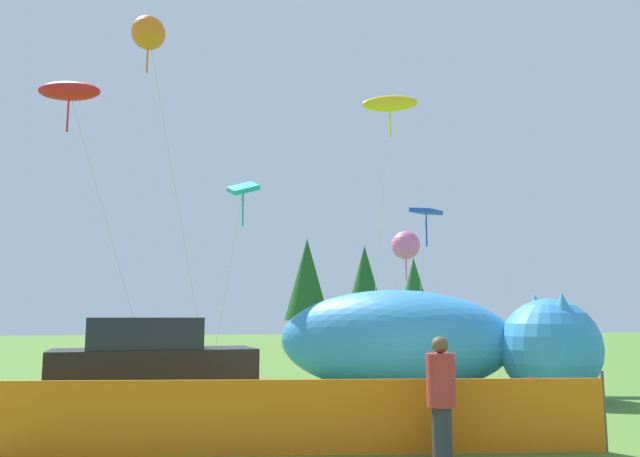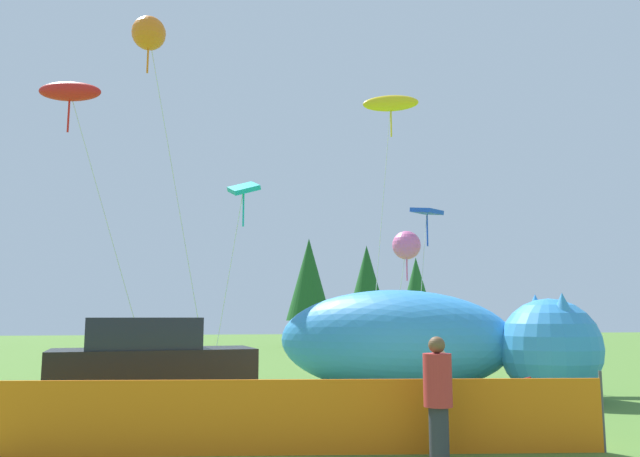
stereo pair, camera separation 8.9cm
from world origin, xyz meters
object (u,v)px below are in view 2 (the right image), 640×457
at_px(kite_teal_diamond, 243,191).
at_px(kite_yellow_hero, 391,104).
at_px(folding_chair, 535,401).
at_px(spectator_in_red_shirt, 438,397).
at_px(kite_orange_flower, 149,34).
at_px(parked_car, 151,366).
at_px(spectator_in_grey_shirt, 440,399).
at_px(kite_red_lizard, 70,93).
at_px(kite_pink_octopus, 406,245).
at_px(kite_blue_box, 427,214).
at_px(inflatable_cat, 422,345).

bearing_deg(kite_teal_diamond, kite_yellow_hero, 10.15).
bearing_deg(kite_teal_diamond, folding_chair, -64.70).
xyz_separation_m(spectator_in_red_shirt, kite_orange_flower, (-5.00, 10.94, 9.83)).
relative_size(parked_car, spectator_in_grey_shirt, 2.80).
distance_m(spectator_in_grey_shirt, kite_red_lizard, 15.50).
bearing_deg(parked_car, folding_chair, -33.19).
bearing_deg(kite_yellow_hero, kite_red_lizard, -169.42).
xyz_separation_m(kite_orange_flower, kite_pink_octopus, (9.16, 2.55, -6.18)).
bearing_deg(kite_blue_box, spectator_in_grey_shirt, -110.03).
xyz_separation_m(inflatable_cat, spectator_in_red_shirt, (-2.71, -8.05, -0.31)).
bearing_deg(kite_pink_octopus, inflatable_cat, -104.89).
xyz_separation_m(parked_car, kite_red_lizard, (-3.13, 5.51, 7.93)).
bearing_deg(spectator_in_red_shirt, kite_red_lizard, 122.61).
height_order(kite_red_lizard, kite_yellow_hero, kite_yellow_hero).
bearing_deg(parked_car, kite_red_lizard, 112.33).
height_order(kite_orange_flower, kite_red_lizard, kite_orange_flower).
distance_m(spectator_in_grey_shirt, kite_blue_box, 14.42).
bearing_deg(spectator_in_red_shirt, kite_pink_octopus, 72.89).
height_order(spectator_in_red_shirt, kite_yellow_hero, kite_yellow_hero).
distance_m(kite_teal_diamond, kite_pink_octopus, 6.32).
bearing_deg(kite_blue_box, folding_chair, -100.85).
bearing_deg(kite_pink_octopus, parked_car, -138.01).
relative_size(folding_chair, kite_red_lizard, 0.10).
bearing_deg(spectator_in_red_shirt, kite_blue_box, 69.81).
distance_m(parked_car, kite_blue_box, 12.70).
height_order(parked_car, inflatable_cat, inflatable_cat).
bearing_deg(kite_yellow_hero, inflatable_cat, -99.81).
distance_m(parked_car, kite_red_lizard, 10.15).
xyz_separation_m(inflatable_cat, kite_blue_box, (2.21, 5.33, 4.52)).
bearing_deg(kite_teal_diamond, parked_car, -109.51).
bearing_deg(kite_pink_octopus, kite_orange_flower, -164.42).
xyz_separation_m(folding_chair, kite_blue_box, (2.08, 10.83, 5.28)).
relative_size(parked_car, kite_red_lizard, 0.48).
bearing_deg(kite_pink_octopus, kite_teal_diamond, -171.00).
height_order(parked_car, kite_red_lizard, kite_red_lizard).
distance_m(kite_orange_flower, kite_pink_octopus, 11.34).
xyz_separation_m(spectator_in_red_shirt, kite_blue_box, (4.92, 13.38, 4.83)).
height_order(inflatable_cat, kite_blue_box, kite_blue_box).
relative_size(parked_car, kite_pink_octopus, 0.86).
bearing_deg(kite_blue_box, kite_red_lizard, -171.18).
height_order(kite_red_lizard, kite_teal_diamond, kite_red_lizard).
xyz_separation_m(spectator_in_red_shirt, kite_pink_octopus, (4.15, 13.49, 3.65)).
xyz_separation_m(folding_chair, kite_orange_flower, (-7.85, 8.40, 10.27)).
relative_size(kite_orange_flower, kite_red_lizard, 1.21).
bearing_deg(parked_car, kite_teal_diamond, 63.18).
distance_m(spectator_in_red_shirt, kite_orange_flower, 15.53).
distance_m(parked_car, inflatable_cat, 7.23).
bearing_deg(kite_red_lizard, folding_chair, -41.25).
xyz_separation_m(kite_orange_flower, kite_teal_diamond, (3.12, 1.60, -4.58)).
bearing_deg(kite_pink_octopus, kite_yellow_hero, 176.10).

